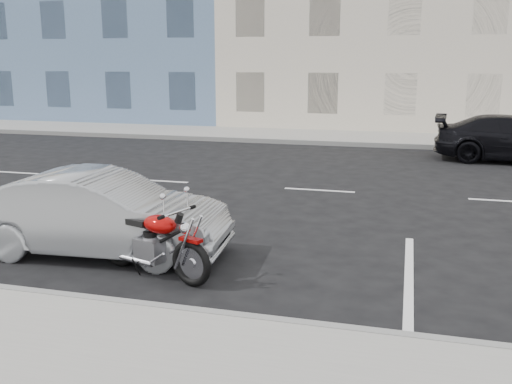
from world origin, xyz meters
TOP-DOWN VIEW (x-y plane):
  - ground at (0.00, 0.00)m, footprint 120.00×120.00m
  - sidewalk_far at (-5.00, 8.70)m, footprint 80.00×3.40m
  - curb_far at (-5.00, 7.00)m, footprint 80.00×0.12m
  - motorcycle at (-2.73, -6.03)m, footprint 1.90×0.87m
  - sedan_silver at (-4.53, -5.19)m, footprint 3.94×1.61m

SIDE VIEW (x-z plane):
  - ground at x=0.00m, z-range 0.00..0.00m
  - sidewalk_far at x=-5.00m, z-range 0.00..0.15m
  - curb_far at x=-5.00m, z-range 0.00..0.16m
  - motorcycle at x=-2.73m, z-range -0.04..0.94m
  - sedan_silver at x=-4.53m, z-range 0.00..1.27m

